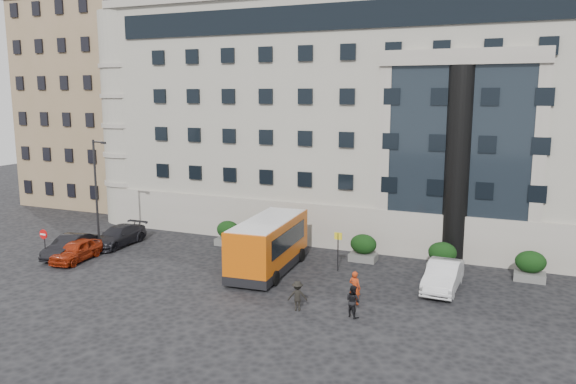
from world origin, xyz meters
name	(u,v)px	position (x,y,z in m)	size (l,w,h in m)	color
ground	(224,284)	(0.00, 0.00, 0.00)	(120.00, 120.00, 0.00)	black
civic_building	(404,119)	(6.00, 22.00, 9.00)	(44.00, 24.00, 18.00)	#9D998A
entrance_column	(458,166)	(12.00, 10.30, 6.50)	(1.80, 1.80, 13.00)	black
apartment_near	(116,105)	(-24.00, 20.00, 10.00)	(14.00, 14.00, 20.00)	#836C4C
apartment_far	(186,95)	(-27.00, 38.00, 11.00)	(13.00, 13.00, 22.00)	#7F684A
hedge_a	(228,233)	(-4.00, 7.80, 0.93)	(1.80, 1.26, 1.84)	#585855
hedge_b	(292,240)	(1.20, 7.80, 0.93)	(1.80, 1.26, 1.84)	#585855
hedge_c	(363,248)	(6.40, 7.80, 0.93)	(1.80, 1.26, 1.84)	#585855
hedge_d	(442,256)	(11.60, 7.80, 0.93)	(1.80, 1.26, 1.84)	#585855
hedge_e	(530,266)	(16.80, 7.80, 0.93)	(1.80, 1.26, 1.84)	#585855
street_lamp	(97,191)	(-11.94, 3.00, 4.37)	(1.16, 0.18, 8.00)	#262628
bus_stop_sign	(338,245)	(5.50, 5.00, 1.73)	(0.50, 0.08, 2.52)	#262628
no_entry_sign	(44,239)	(-13.00, -1.04, 1.65)	(0.64, 0.16, 2.32)	#262628
minibus	(269,243)	(1.40, 3.35, 1.84)	(3.44, 8.20, 3.34)	#C14F09
red_truck	(155,192)	(-17.48, 17.29, 1.54)	(2.82, 5.69, 3.02)	#980B0B
parked_car_a	(77,250)	(-11.50, 0.24, 0.72)	(1.70, 4.21, 1.44)	maroon
parked_car_b	(70,246)	(-12.64, 0.81, 0.75)	(1.59, 4.56, 1.50)	black
parked_car_c	(118,236)	(-11.50, 4.51, 0.72)	(2.03, 5.00, 1.45)	black
parked_car_d	(170,207)	(-14.42, 15.35, 0.71)	(2.34, 5.08, 1.41)	black
white_taxi	(443,276)	(12.16, 4.10, 0.82)	(1.74, 4.99, 1.64)	silver
pedestrian_a	(355,288)	(8.11, -0.11, 0.92)	(0.67, 0.44, 1.83)	#A73010
pedestrian_b	(353,301)	(8.51, -1.82, 0.83)	(0.81, 0.63, 1.67)	black
pedestrian_c	(298,296)	(5.62, -2.16, 0.80)	(1.03, 0.59, 1.60)	black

